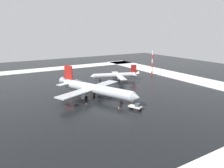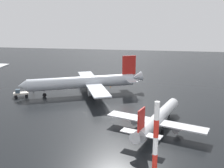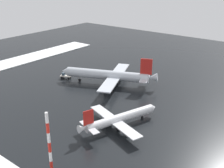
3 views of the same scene
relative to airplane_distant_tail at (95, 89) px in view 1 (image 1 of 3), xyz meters
The scene contains 11 objects.
ground_plane 16.59m from the airplane_distant_tail, 55.03° to the right, with size 240.00×240.00×0.00m, color black.
snow_bank_far 63.98m from the airplane_distant_tail, 81.69° to the right, with size 152.00×16.00×0.28m, color white.
snow_bank_right 77.46m from the airplane_distant_tail, ahead, with size 14.00×116.00×0.28m, color white.
airplane_distant_tail is the anchor object (origin of this frame).
airplane_parked_starboard 34.36m from the airplane_distant_tail, 46.86° to the right, with size 22.79×27.00×8.27m.
pushback_tug 20.72m from the airplane_distant_tail, 162.37° to the right, with size 5.10×3.91×2.50m.
ground_crew_near_tug 3.72m from the airplane_distant_tail, 13.94° to the right, with size 0.36×0.36×1.71m.
ground_crew_mid_apron 18.04m from the airplane_distant_tail, behind, with size 0.36×0.36×1.71m.
antenna_mast 55.78m from the airplane_distant_tail, 65.85° to the right, with size 0.70×0.70×15.17m.
traffic_cone_near_nose 12.44m from the airplane_distant_tail, 54.10° to the left, with size 0.36×0.36×0.55m, color orange.
traffic_cone_mid_line 8.80m from the airplane_distant_tail, 128.97° to the left, with size 0.36×0.36×0.55m, color orange.
Camera 1 is at (-86.24, 51.64, 27.55)m, focal length 35.00 mm.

